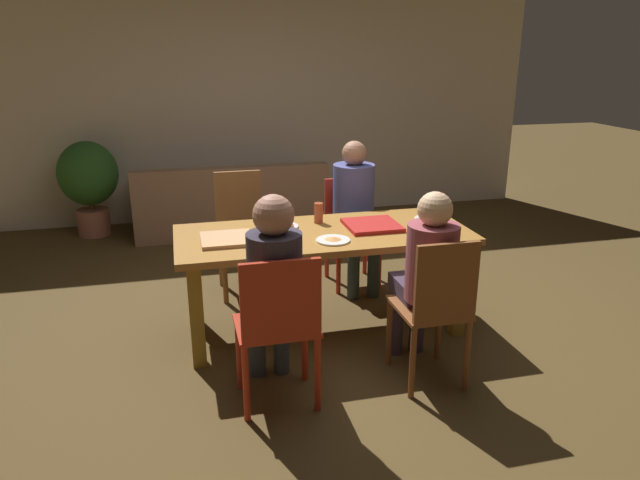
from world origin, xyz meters
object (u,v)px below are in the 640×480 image
object	(u,v)px
person_2	(273,280)
drinking_glass_0	(288,232)
chair_2	(279,323)
pizza_box_0	(227,239)
drinking_glass_1	(319,213)
chair_3	(241,228)
chair_0	(350,225)
chair_1	(436,305)
person_0	(355,203)
potted_plant	(89,179)
pizza_box_1	(372,225)
couch	(231,206)
person_1	(426,269)
plate_1	(431,219)
plate_2	(333,240)
dining_table	(323,246)
plate_0	(283,226)

from	to	relation	value
person_2	drinking_glass_0	xyz separation A→B (m)	(0.21, 0.65, 0.06)
chair_2	pizza_box_0	world-z (taller)	chair_2
drinking_glass_1	chair_3	bearing A→B (deg)	125.84
chair_0	pizza_box_0	xyz separation A→B (m)	(-1.14, -0.92, 0.26)
chair_1	chair_2	xyz separation A→B (m)	(-0.94, -0.01, -0.00)
person_0	chair_1	bearing A→B (deg)	-90.00
potted_plant	pizza_box_1	bearing A→B (deg)	-50.90
person_2	drinking_glass_1	world-z (taller)	person_2
chair_3	pizza_box_0	size ratio (longest dim) A/B	2.93
pizza_box_0	drinking_glass_0	xyz separation A→B (m)	(0.41, -0.07, 0.04)
chair_0	couch	world-z (taller)	chair_0
chair_2	chair_1	bearing A→B (deg)	0.44
person_1	chair_2	xyz separation A→B (m)	(-0.94, -0.17, -0.17)
person_2	person_0	bearing A→B (deg)	57.77
chair_3	plate_1	bearing A→B (deg)	-31.74
pizza_box_1	plate_2	bearing A→B (deg)	-146.01
chair_0	dining_table	bearing A→B (deg)	-117.67
chair_0	drinking_glass_0	bearing A→B (deg)	-126.48
drinking_glass_0	drinking_glass_1	bearing A→B (deg)	48.81
plate_2	drinking_glass_0	xyz separation A→B (m)	(-0.28, 0.11, 0.04)
dining_table	chair_1	world-z (taller)	chair_1
chair_0	plate_1	size ratio (longest dim) A/B	3.71
plate_2	plate_1	bearing A→B (deg)	20.06
plate_1	drinking_glass_0	bearing A→B (deg)	-169.90
chair_1	chair_3	xyz separation A→B (m)	(-0.94, 1.81, -0.00)
person_2	potted_plant	distance (m)	3.83
chair_0	person_2	xyz separation A→B (m)	(-0.94, -1.64, 0.23)
person_1	drinking_glass_0	distance (m)	0.96
chair_2	person_0	bearing A→B (deg)	60.08
chair_1	chair_2	distance (m)	0.94
chair_1	chair_3	distance (m)	2.04
dining_table	drinking_glass_0	xyz separation A→B (m)	(-0.27, -0.11, 0.15)
dining_table	person_0	distance (m)	0.87
person_2	pizza_box_1	world-z (taller)	person_2
person_2	pizza_box_1	distance (m)	1.15
dining_table	person_1	xyz separation A→B (m)	(0.46, -0.73, 0.06)
chair_1	chair_2	size ratio (longest dim) A/B	1.02
person_0	person_2	distance (m)	1.77
chair_1	person_2	xyz separation A→B (m)	(-0.94, 0.14, 0.20)
chair_3	pizza_box_1	distance (m)	1.25
person_1	plate_1	distance (m)	0.91
person_0	chair_3	size ratio (longest dim) A/B	1.25
person_0	chair_3	world-z (taller)	person_0
person_1	potted_plant	distance (m)	4.24
chair_2	drinking_glass_0	size ratio (longest dim) A/B	9.31
chair_0	drinking_glass_0	distance (m)	1.26
person_2	couch	xyz separation A→B (m)	(0.07, 3.38, -0.46)
person_1	plate_0	xyz separation A→B (m)	(-0.72, 0.90, 0.06)
chair_0	potted_plant	world-z (taller)	potted_plant
dining_table	chair_1	size ratio (longest dim) A/B	2.14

